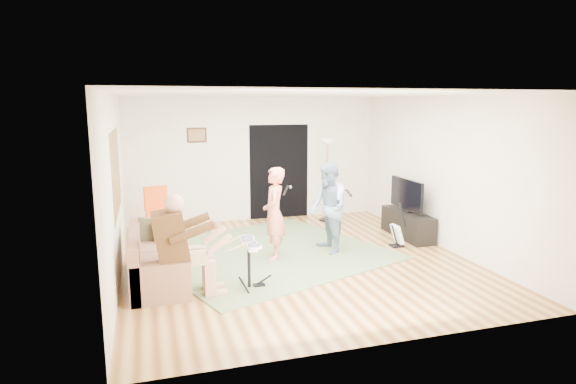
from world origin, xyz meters
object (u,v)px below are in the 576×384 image
Objects in this scene: torchiere_lamp at (327,165)px; tv_cabinet at (407,224)px; dining_chair at (160,223)px; singer at (274,214)px; drum_kit at (249,267)px; guitarist at (328,208)px; guitar_spare at (397,234)px; television at (407,194)px; sofa at (153,265)px.

torchiere_lamp is 1.29× the size of tv_cabinet.
dining_chair is (-3.59, -0.75, -0.86)m from torchiere_lamp.
drum_kit is at bearing -14.17° from singer.
guitarist is at bearing -42.30° from dining_chair.
singer reaches higher than tv_cabinet.
guitar_spare reaches higher than tv_cabinet.
singer is 1.10× the size of tv_cabinet.
guitarist reaches higher than drum_kit.
torchiere_lamp is at bearing 102.83° from guitar_spare.
singer is 1.46× the size of dining_chair.
dining_chair is 0.75× the size of tv_cabinet.
torchiere_lamp reaches higher than television.
drum_kit is 0.45× the size of guitarist.
dining_chair is at bearing 168.33° from tv_cabinet.
sofa is at bearing -59.13° from singer.
drum_kit is 0.87× the size of guitar_spare.
singer is at bearing -179.76° from guitar_spare.
tv_cabinet is at bearing 26.09° from drum_kit.
television is at bearing -180.00° from tv_cabinet.
torchiere_lamp reaches higher than sofa.
singer is at bearing -128.79° from torchiere_lamp.
drum_kit is at bearing -26.84° from sofa.
singer is at bearing -169.21° from tv_cabinet.
guitar_spare is 0.45× the size of torchiere_lamp.
singer is at bearing -169.02° from television.
sofa is at bearing 153.16° from drum_kit.
tv_cabinet is (3.50, 1.71, -0.06)m from drum_kit.
sofa is at bearing -80.35° from guitarist.
singer is 2.82m from television.
guitarist reaches higher than sofa.
guitar_spare reaches higher than drum_kit.
torchiere_lamp reaches higher than guitar_spare.
television is (-0.05, -0.00, 0.60)m from tv_cabinet.
dining_chair is at bearing -113.84° from singer.
torchiere_lamp is 1.66× the size of television.
sofa reaches higher than tv_cabinet.
singer is (1.96, 0.53, 0.51)m from sofa.
television reaches higher than dining_chair.
guitarist is at bearing 36.67° from drum_kit.
sofa is 1.20× the size of guitarist.
torchiere_lamp reaches higher than guitarist.
tv_cabinet is at bearing -59.06° from torchiere_lamp.
torchiere_lamp is at bearing 36.30° from sofa.
guitar_spare is at bearing -134.14° from tv_cabinet.
sofa is 3.05m from guitarist.
tv_cabinet is 1.29× the size of television.
dining_chair is 4.69m from television.
guitarist is 1.98m from tv_cabinet.
tv_cabinet is at bearing 45.86° from guitar_spare.
dining_chair is (0.17, 2.02, 0.12)m from sofa.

